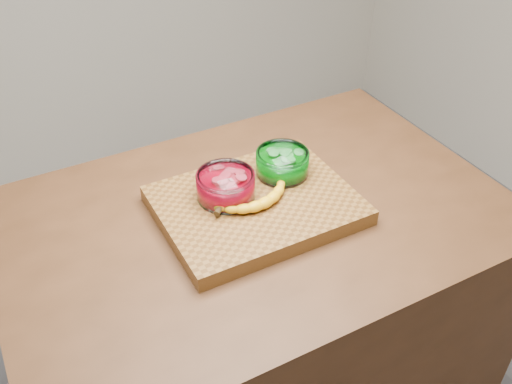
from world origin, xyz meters
name	(u,v)px	position (x,y,z in m)	size (l,w,h in m)	color
counter	(256,333)	(0.00, 0.00, 0.45)	(1.20, 0.80, 0.90)	#462815
cutting_board	(256,205)	(0.00, 0.00, 0.92)	(0.45, 0.35, 0.04)	brown
bowl_red	(226,186)	(-0.06, 0.04, 0.97)	(0.14, 0.14, 0.06)	white
bowl_green	(282,163)	(0.11, 0.06, 0.97)	(0.13, 0.13, 0.06)	white
banana	(255,196)	(-0.01, -0.01, 0.96)	(0.23, 0.12, 0.03)	#EBAD14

